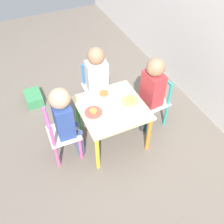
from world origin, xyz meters
TOP-DOWN VIEW (x-y plane):
  - ground_plane at (0.00, 0.00)m, footprint 6.00×6.00m
  - kids_table at (0.00, 0.00)m, footprint 0.56×0.56m
  - chair_blue at (-0.47, 0.04)m, footprint 0.28×0.28m
  - chair_teal at (-0.04, 0.47)m, footprint 0.28×0.28m
  - chair_pink at (-0.02, -0.47)m, footprint 0.27×0.27m
  - child_left at (-0.41, 0.03)m, footprint 0.22×0.21m
  - child_back at (-0.04, 0.41)m, footprint 0.21×0.22m
  - child_front at (-0.01, -0.41)m, footprint 0.20×0.22m
  - plate_left at (-0.17, 0.00)m, footprint 0.19×0.19m
  - plate_back at (0.00, 0.17)m, footprint 0.15×0.15m
  - plate_front at (-0.00, -0.17)m, footprint 0.15×0.15m
  - storage_bin at (-0.84, -0.57)m, footprint 0.24×0.17m

SIDE VIEW (x-z plane):
  - ground_plane at x=0.00m, z-range 0.00..0.00m
  - storage_bin at x=-0.84m, z-range 0.00..0.11m
  - chair_blue at x=-0.47m, z-range 0.00..0.53m
  - chair_teal at x=-0.04m, z-range 0.00..0.53m
  - chair_pink at x=-0.02m, z-range 0.00..0.53m
  - kids_table at x=0.00m, z-range 0.15..0.58m
  - plate_back at x=0.00m, z-range 0.42..0.45m
  - plate_left at x=-0.17m, z-range 0.42..0.45m
  - plate_front at x=0.00m, z-range 0.42..0.45m
  - child_left at x=-0.41m, z-range 0.08..0.84m
  - child_front at x=-0.01m, z-range 0.08..0.84m
  - child_back at x=-0.04m, z-range 0.08..0.85m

